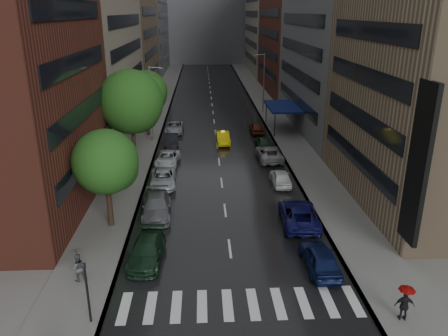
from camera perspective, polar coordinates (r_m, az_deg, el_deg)
The scene contains 20 objects.
ground at distance 26.66m, azimuth 1.33°, elevation -14.81°, with size 220.00×220.00×0.00m, color gray.
road at distance 73.46m, azimuth -1.53°, elevation 7.95°, with size 14.00×140.00×0.01m, color black.
sidewalk_left at distance 73.78m, azimuth -8.60°, elevation 7.85°, with size 4.00×140.00×0.15m, color gray.
sidewalk_right at distance 74.20m, azimuth 5.50°, elevation 8.05°, with size 4.00×140.00×0.15m, color gray.
crosswalk at distance 25.05m, azimuth 2.16°, elevation -17.37°, with size 13.15×2.80×0.01m.
buildings_left at distance 81.74m, azimuth -13.07°, elevation 19.97°, with size 8.00×108.00×38.00m.
buildings_right at distance 80.31m, azimuth 9.65°, elevation 19.52°, with size 8.05×109.10×36.00m.
building_far at distance 139.87m, azimuth -2.36°, elevation 20.20°, with size 40.00×14.00×32.00m, color slate.
tree_near at distance 31.90m, azimuth -15.23°, elevation 0.76°, with size 4.68×4.68×7.47m.
tree_mid at distance 43.67m, azimuth -12.07°, elevation 8.43°, with size 6.26×6.26×9.97m.
tree_far at distance 55.81m, azimuth -10.11°, elevation 9.80°, with size 5.22×5.22×8.32m.
taxi at distance 52.76m, azimuth -0.16°, elevation 3.98°, with size 1.52×4.35×1.43m, color yellow.
parked_cars_left at distance 42.60m, azimuth -7.71°, elevation -0.15°, with size 2.62×36.53×1.54m.
parked_cars_right at distance 41.34m, azimuth 7.18°, elevation -0.68°, with size 3.02×36.59×1.60m.
ped_black_umbrella at distance 27.33m, azimuth -18.63°, elevation -11.59°, with size 1.04×0.98×2.09m.
ped_red_umbrella at distance 24.90m, azimuth 22.61°, elevation -15.65°, with size 1.05×0.82×2.01m.
traffic_light at distance 23.49m, azimuth -17.49°, elevation -14.60°, with size 0.18×0.15×3.45m.
street_lamp_left at distance 53.21m, azimuth -9.45°, elevation 8.47°, with size 1.74×0.22×9.00m.
street_lamp_right at distance 68.30m, azimuth 5.15°, elevation 11.14°, with size 1.74×0.22×9.00m.
awning at distance 59.09m, azimuth 7.65°, elevation 7.95°, with size 4.00×8.00×3.12m.
Camera 1 is at (-1.71, -21.86, 15.17)m, focal length 35.00 mm.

